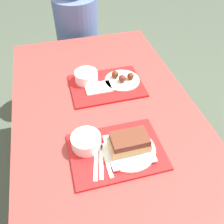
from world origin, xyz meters
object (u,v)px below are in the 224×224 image
(tray_far, at_px, (107,86))
(person_seated_across, at_px, (77,26))
(bowl_coleslaw_far, at_px, (86,76))
(tray_near, at_px, (117,151))
(wings_plate_far, at_px, (122,79))
(brisket_sandwich_plate, at_px, (129,145))
(bowl_coleslaw_near, at_px, (86,141))

(tray_far, height_order, person_seated_across, person_seated_across)
(person_seated_across, bearing_deg, bowl_coleslaw_far, -94.73)
(tray_near, distance_m, bowl_coleslaw_far, 0.51)
(wings_plate_far, bearing_deg, brisket_sandwich_plate, -103.25)
(person_seated_across, bearing_deg, brisket_sandwich_plate, -89.07)
(brisket_sandwich_plate, bearing_deg, bowl_coleslaw_near, 157.47)
(tray_near, bearing_deg, person_seated_across, 88.64)
(bowl_coleslaw_near, relative_size, brisket_sandwich_plate, 0.56)
(bowl_coleslaw_near, xyz_separation_m, wings_plate_far, (0.28, 0.40, -0.02))
(tray_far, height_order, wings_plate_far, wings_plate_far)
(tray_far, distance_m, bowl_coleslaw_far, 0.12)
(bowl_coleslaw_near, bearing_deg, brisket_sandwich_plate, -22.53)
(tray_far, xyz_separation_m, wings_plate_far, (0.09, 0.01, 0.02))
(tray_near, height_order, tray_far, same)
(bowl_coleslaw_near, xyz_separation_m, bowl_coleslaw_far, (0.09, 0.45, 0.00))
(tray_near, height_order, person_seated_across, person_seated_across)
(brisket_sandwich_plate, relative_size, bowl_coleslaw_far, 1.78)
(tray_near, bearing_deg, bowl_coleslaw_near, 153.46)
(brisket_sandwich_plate, bearing_deg, person_seated_across, 90.93)
(wings_plate_far, bearing_deg, bowl_coleslaw_near, -124.78)
(tray_near, relative_size, bowl_coleslaw_near, 3.09)
(brisket_sandwich_plate, height_order, bowl_coleslaw_far, brisket_sandwich_plate)
(tray_near, xyz_separation_m, bowl_coleslaw_far, (-0.03, 0.51, 0.04))
(bowl_coleslaw_far, bearing_deg, tray_near, -86.42)
(bowl_coleslaw_near, xyz_separation_m, brisket_sandwich_plate, (0.17, -0.07, 0.00))
(brisket_sandwich_plate, distance_m, wings_plate_far, 0.48)
(tray_near, relative_size, bowl_coleslaw_far, 3.09)
(tray_far, relative_size, person_seated_across, 0.52)
(wings_plate_far, height_order, person_seated_across, person_seated_across)
(bowl_coleslaw_far, bearing_deg, brisket_sandwich_plate, -81.06)
(brisket_sandwich_plate, bearing_deg, tray_near, 167.73)
(bowl_coleslaw_far, bearing_deg, tray_far, -33.18)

